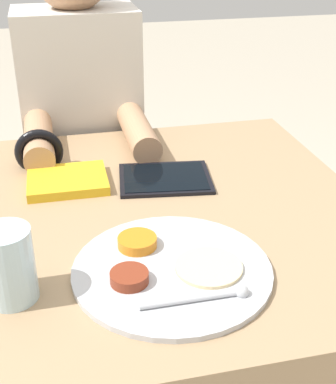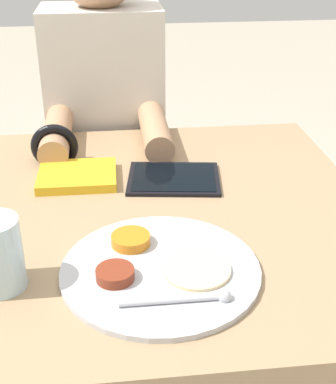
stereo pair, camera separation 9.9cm
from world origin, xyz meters
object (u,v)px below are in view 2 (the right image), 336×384
object	(u,v)px
thali_tray	(159,268)
person_diner	(109,164)
red_notebook	(77,176)
tablet_device	(174,178)

from	to	relation	value
thali_tray	person_diner	xyz separation A→B (m)	(-0.08, 0.76, -0.16)
red_notebook	thali_tray	bearing A→B (deg)	-67.89
thali_tray	tablet_device	distance (m)	0.34
red_notebook	tablet_device	world-z (taller)	red_notebook
red_notebook	person_diner	distance (m)	0.44
thali_tray	person_diner	world-z (taller)	person_diner
red_notebook	tablet_device	bearing A→B (deg)	-6.94
red_notebook	person_diner	bearing A→B (deg)	80.74
person_diner	red_notebook	bearing A→B (deg)	-99.26
thali_tray	red_notebook	world-z (taller)	thali_tray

